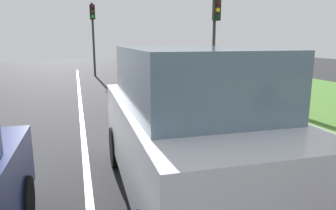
% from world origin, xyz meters
% --- Properties ---
extents(ground_plane, '(60.00, 60.00, 0.00)m').
position_xyz_m(ground_plane, '(0.00, 14.00, 0.00)').
color(ground_plane, '#262628').
extents(lane_line_center, '(0.12, 32.00, 0.01)m').
position_xyz_m(lane_line_center, '(-0.70, 14.00, 0.00)').
color(lane_line_center, silver).
rests_on(lane_line_center, ground).
extents(lane_line_right_edge, '(0.12, 32.00, 0.01)m').
position_xyz_m(lane_line_right_edge, '(3.60, 14.00, 0.00)').
color(lane_line_right_edge, silver).
rests_on(lane_line_right_edge, ground).
extents(grass_verge_right, '(9.00, 48.00, 0.06)m').
position_xyz_m(grass_verge_right, '(8.50, 14.00, 0.03)').
color(grass_verge_right, '#47752D').
rests_on(grass_verge_right, ground).
extents(curb_right, '(0.24, 48.00, 0.12)m').
position_xyz_m(curb_right, '(4.10, 14.00, 0.06)').
color(curb_right, '#9E9B93').
rests_on(curb_right, ground).
extents(car_suv_ahead, '(2.04, 4.53, 2.28)m').
position_xyz_m(car_suv_ahead, '(0.72, 8.38, 1.17)').
color(car_suv_ahead, silver).
rests_on(car_suv_ahead, ground).
extents(traffic_light_near_right, '(0.32, 0.50, 4.39)m').
position_xyz_m(traffic_light_near_right, '(5.45, 17.73, 2.96)').
color(traffic_light_near_right, '#2D2D2D').
rests_on(traffic_light_near_right, ground).
extents(traffic_light_far_median, '(0.32, 0.50, 4.66)m').
position_xyz_m(traffic_light_far_median, '(0.41, 25.31, 3.21)').
color(traffic_light_far_median, '#2D2D2D').
rests_on(traffic_light_far_median, ground).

